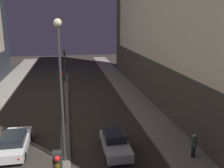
# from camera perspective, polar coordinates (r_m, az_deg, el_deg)

# --- Properties ---
(median_strip) EXTENTS (0.77, 39.69, 0.13)m
(median_strip) POSITION_cam_1_polar(r_m,az_deg,el_deg) (26.83, -10.60, -6.54)
(median_strip) COLOR #66605B
(median_strip) RESTS_ON ground
(traffic_light_mid) EXTENTS (0.32, 0.42, 5.05)m
(traffic_light_mid) POSITION_cam_1_polar(r_m,az_deg,el_deg) (22.72, -11.06, -0.47)
(traffic_light_mid) COLOR #383838
(traffic_light_mid) RESTS_ON median_strip
(traffic_light_far) EXTENTS (0.32, 0.42, 5.05)m
(traffic_light_far) POSITION_cam_1_polar(r_m,az_deg,el_deg) (38.70, -10.79, 5.65)
(traffic_light_far) COLOR #383838
(traffic_light_far) RESTS_ON median_strip
(street_lamp) EXTENTS (0.51, 0.51, 9.52)m
(street_lamp) POSITION_cam_1_polar(r_m,az_deg,el_deg) (16.04, -11.74, 2.75)
(street_lamp) COLOR #383838
(street_lamp) RESTS_ON median_strip
(car_left_lane) EXTENTS (1.92, 4.73, 1.53)m
(car_left_lane) POSITION_cam_1_polar(r_m,az_deg,el_deg) (20.26, -21.40, -12.34)
(car_left_lane) COLOR silver
(car_left_lane) RESTS_ON ground
(car_right_lane) EXTENTS (1.79, 4.19, 1.56)m
(car_right_lane) POSITION_cam_1_polar(r_m,az_deg,el_deg) (18.85, 0.70, -13.32)
(car_right_lane) COLOR #B2B2B7
(car_right_lane) RESTS_ON ground
(pedestrian_on_right_sidewalk) EXTENTS (0.39, 0.39, 1.76)m
(pedestrian_on_right_sidewalk) POSITION_cam_1_polar(r_m,az_deg,el_deg) (18.83, 18.18, -13.08)
(pedestrian_on_right_sidewalk) COLOR black
(pedestrian_on_right_sidewalk) RESTS_ON sidewalk_right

